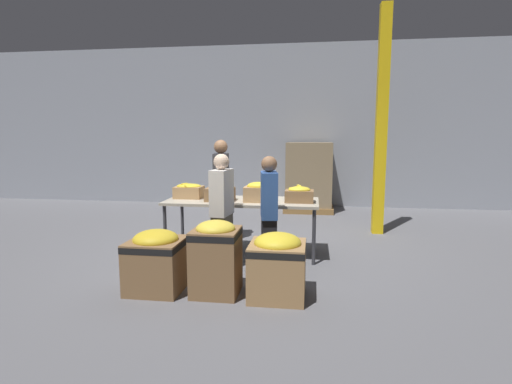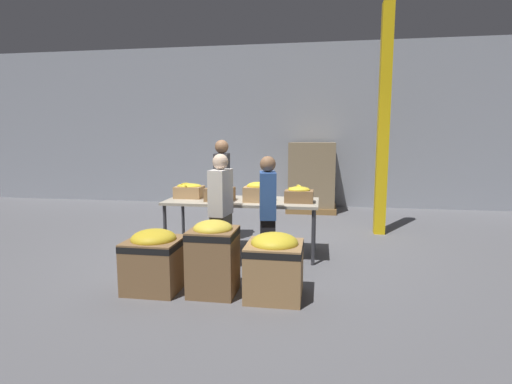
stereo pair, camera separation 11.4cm
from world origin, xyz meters
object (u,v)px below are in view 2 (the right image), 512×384
at_px(donation_bin_0, 154,258).
at_px(banana_box_3, 299,194).
at_px(volunteer_2, 222,191).
at_px(volunteer_1, 221,212).
at_px(banana_box_0, 189,190).
at_px(donation_bin_2, 274,264).
at_px(sorting_table, 242,204).
at_px(support_pillar, 384,122).
at_px(donation_bin_1, 213,255).
at_px(volunteer_0, 268,215).
at_px(banana_box_2, 258,192).
at_px(pallet_stack_0, 312,177).
at_px(banana_box_1, 220,192).

bearing_deg(donation_bin_0, banana_box_3, 43.78).
bearing_deg(banana_box_3, volunteer_2, 148.37).
relative_size(volunteer_1, donation_bin_0, 2.17).
height_order(banana_box_0, donation_bin_2, banana_box_0).
relative_size(banana_box_0, banana_box_3, 1.03).
relative_size(sorting_table, banana_box_0, 5.43).
bearing_deg(volunteer_1, volunteer_2, 20.35).
bearing_deg(support_pillar, volunteer_2, -162.09).
xyz_separation_m(volunteer_1, donation_bin_0, (-0.57, -0.87, -0.39)).
distance_m(banana_box_3, volunteer_1, 1.18).
bearing_deg(donation_bin_1, volunteer_0, 58.98).
height_order(volunteer_2, donation_bin_0, volunteer_2).
distance_m(banana_box_2, pallet_stack_0, 3.90).
bearing_deg(banana_box_0, volunteer_1, -48.35).
bearing_deg(donation_bin_1, banana_box_2, 79.30).
xyz_separation_m(sorting_table, banana_box_2, (0.26, -0.10, 0.20)).
relative_size(donation_bin_1, pallet_stack_0, 0.52).
bearing_deg(donation_bin_2, volunteer_2, 116.58).
bearing_deg(banana_box_3, volunteer_0, -118.63).
bearing_deg(donation_bin_1, sorting_table, 89.33).
xyz_separation_m(volunteer_2, pallet_stack_0, (1.43, 2.98, -0.05)).
height_order(banana_box_1, volunteer_0, volunteer_0).
relative_size(banana_box_2, volunteer_2, 0.24).
relative_size(banana_box_3, support_pillar, 0.10).
xyz_separation_m(banana_box_1, banana_box_3, (1.16, 0.03, -0.01)).
relative_size(banana_box_1, volunteer_1, 0.26).
relative_size(sorting_table, volunteer_2, 1.32).
bearing_deg(pallet_stack_0, sorting_table, -104.11).
distance_m(sorting_table, volunteer_1, 0.71).
bearing_deg(banana_box_2, volunteer_0, -70.82).
bearing_deg(pallet_stack_0, banana_box_0, -116.08).
xyz_separation_m(donation_bin_0, support_pillar, (2.93, 3.19, 1.63)).
distance_m(volunteer_2, donation_bin_2, 2.63).
bearing_deg(banana_box_2, banana_box_1, -179.45).
bearing_deg(volunteer_1, banana_box_0, 48.60).
height_order(banana_box_2, donation_bin_0, banana_box_2).
distance_m(banana_box_2, banana_box_3, 0.59).
bearing_deg(banana_box_0, sorting_table, -6.16).
xyz_separation_m(sorting_table, donation_bin_0, (-0.72, -1.56, -0.39)).
xyz_separation_m(banana_box_2, volunteer_2, (-0.75, 0.85, -0.12)).
height_order(donation_bin_0, donation_bin_2, donation_bin_2).
height_order(banana_box_3, pallet_stack_0, pallet_stack_0).
bearing_deg(donation_bin_0, banana_box_1, 74.50).
bearing_deg(banana_box_0, banana_box_1, -19.93).
xyz_separation_m(sorting_table, volunteer_1, (-0.15, -0.69, -0.00)).
bearing_deg(pallet_stack_0, banana_box_3, -91.43).
bearing_deg(support_pillar, donation_bin_2, -115.82).
relative_size(volunteer_2, support_pillar, 0.42).
bearing_deg(pallet_stack_0, banana_box_1, -108.04).
bearing_deg(donation_bin_0, volunteer_0, 34.71).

